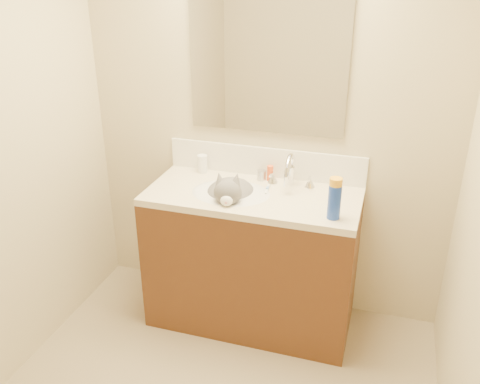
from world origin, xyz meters
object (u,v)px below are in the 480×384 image
Objects in this scene: vanity_cabinet at (252,261)px; pill_bottle at (202,164)px; faucet at (290,174)px; spray_can at (334,202)px; silver_jar at (261,175)px; amber_bottle at (270,173)px; basin at (231,204)px; cat at (230,197)px.

vanity_cabinet is 10.93× the size of pill_bottle.
faucet is 0.42m from spray_can.
faucet is 4.63× the size of silver_jar.
spray_can is (0.29, -0.31, 0.00)m from faucet.
amber_bottle is 0.50× the size of spray_can.
basin is 2.50× the size of spray_can.
cat is (-0.01, 0.01, 0.04)m from basin.
basin is 4.10× the size of pill_bottle.
silver_jar is at bearing 90.94° from vanity_cabinet.
basin is at bearing -125.09° from amber_bottle.
pill_bottle is at bearing 151.52° from vanity_cabinet.
amber_bottle is at bearing 40.88° from cat.
faucet reaches higher than spray_can.
cat is 0.63m from spray_can.
vanity_cabinet is 4.29× the size of faucet.
spray_can is (0.60, -0.15, 0.12)m from cat.
cat is 0.30m from amber_bottle.
pill_bottle is at bearing 156.13° from spray_can.
pill_bottle reaches higher than basin.
basin is at bearing -117.42° from silver_jar.
pill_bottle is (-0.56, 0.07, -0.03)m from faucet.
amber_bottle is 0.57m from spray_can.
basin is 0.37m from pill_bottle.
vanity_cabinet is at bearing -89.06° from silver_jar.
cat is 0.35m from pill_bottle.
cat reaches higher than basin.
basin is 0.27m from silver_jar.
amber_bottle reaches higher than basin.
faucet is 3.08× the size of amber_bottle.
faucet is at bearing -27.75° from amber_bottle.
spray_can is at bearing -46.54° from faucet.
amber_bottle is (0.17, 0.24, 0.12)m from basin.
cat is at bearing 166.26° from spray_can.
vanity_cabinet is 0.67m from pill_bottle.
faucet is 0.36m from cat.
cat is at bearing -119.01° from silver_jar.
spray_can is (0.47, -0.37, 0.06)m from silver_jar.
faucet is at bearing 29.12° from basin.
amber_bottle is at bearing 0.10° from pill_bottle.
faucet is (0.18, 0.14, 0.54)m from vanity_cabinet.
pill_bottle is at bearing 137.78° from basin.
spray_can is (0.59, -0.14, 0.16)m from basin.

